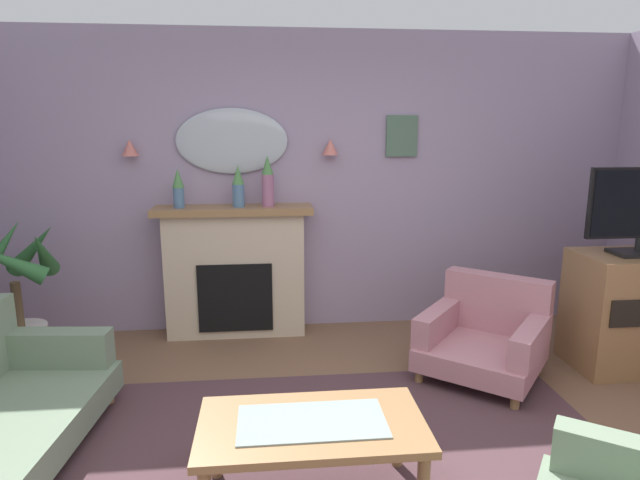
{
  "coord_description": "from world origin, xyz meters",
  "views": [
    {
      "loc": [
        -0.39,
        -2.3,
        1.84
      ],
      "look_at": [
        -0.03,
        1.3,
        1.07
      ],
      "focal_mm": 30.12,
      "sensor_mm": 36.0,
      "label": 1
    }
  ],
  "objects_px": {
    "mantel_vase_centre": "(238,187)",
    "wall_sconce_right": "(330,147)",
    "potted_plant_corner_palm": "(17,299)",
    "wall_sconce_left": "(130,148)",
    "framed_picture": "(402,136)",
    "tv_cabinet": "(628,311)",
    "mantel_vase_left": "(178,188)",
    "wall_mirror": "(232,141)",
    "mantel_vase_right": "(268,182)",
    "armchair_in_corner": "(486,334)",
    "fireplace": "(235,273)",
    "coffee_table": "(312,432)"
  },
  "relations": [
    {
      "from": "mantel_vase_centre",
      "to": "wall_sconce_right",
      "type": "bearing_deg",
      "value": 8.53
    },
    {
      "from": "mantel_vase_centre",
      "to": "potted_plant_corner_palm",
      "type": "bearing_deg",
      "value": -163.53
    },
    {
      "from": "wall_sconce_left",
      "to": "framed_picture",
      "type": "distance_m",
      "value": 2.35
    },
    {
      "from": "framed_picture",
      "to": "tv_cabinet",
      "type": "bearing_deg",
      "value": -36.46
    },
    {
      "from": "mantel_vase_left",
      "to": "wall_mirror",
      "type": "relative_size",
      "value": 0.34
    },
    {
      "from": "mantel_vase_right",
      "to": "armchair_in_corner",
      "type": "height_order",
      "value": "mantel_vase_right"
    },
    {
      "from": "fireplace",
      "to": "wall_mirror",
      "type": "xyz_separation_m",
      "value": [
        -0.0,
        0.14,
        1.14
      ]
    },
    {
      "from": "fireplace",
      "to": "tv_cabinet",
      "type": "xyz_separation_m",
      "value": [
        3.02,
        -0.97,
        -0.12
      ]
    },
    {
      "from": "wall_mirror",
      "to": "mantel_vase_right",
      "type": "bearing_deg",
      "value": -29.54
    },
    {
      "from": "fireplace",
      "to": "mantel_vase_centre",
      "type": "bearing_deg",
      "value": -29.53
    },
    {
      "from": "mantel_vase_left",
      "to": "tv_cabinet",
      "type": "bearing_deg",
      "value": -15.23
    },
    {
      "from": "framed_picture",
      "to": "coffee_table",
      "type": "distance_m",
      "value": 2.97
    },
    {
      "from": "mantel_vase_left",
      "to": "mantel_vase_right",
      "type": "height_order",
      "value": "mantel_vase_right"
    },
    {
      "from": "mantel_vase_left",
      "to": "coffee_table",
      "type": "bearing_deg",
      "value": -67.51
    },
    {
      "from": "framed_picture",
      "to": "wall_sconce_right",
      "type": "bearing_deg",
      "value": -174.73
    },
    {
      "from": "mantel_vase_left",
      "to": "wall_mirror",
      "type": "height_order",
      "value": "wall_mirror"
    },
    {
      "from": "coffee_table",
      "to": "wall_sconce_left",
      "type": "bearing_deg",
      "value": 119.33
    },
    {
      "from": "mantel_vase_left",
      "to": "coffee_table",
      "type": "distance_m",
      "value": 2.61
    },
    {
      "from": "framed_picture",
      "to": "tv_cabinet",
      "type": "relative_size",
      "value": 0.4
    },
    {
      "from": "mantel_vase_right",
      "to": "wall_sconce_left",
      "type": "distance_m",
      "value": 1.19
    },
    {
      "from": "coffee_table",
      "to": "armchair_in_corner",
      "type": "height_order",
      "value": "armchair_in_corner"
    },
    {
      "from": "wall_sconce_left",
      "to": "wall_sconce_right",
      "type": "height_order",
      "value": "same"
    },
    {
      "from": "fireplace",
      "to": "coffee_table",
      "type": "relative_size",
      "value": 1.24
    },
    {
      "from": "mantel_vase_left",
      "to": "wall_sconce_left",
      "type": "height_order",
      "value": "wall_sconce_left"
    },
    {
      "from": "wall_sconce_right",
      "to": "armchair_in_corner",
      "type": "relative_size",
      "value": 0.12
    },
    {
      "from": "wall_sconce_right",
      "to": "framed_picture",
      "type": "relative_size",
      "value": 0.39
    },
    {
      "from": "wall_sconce_left",
      "to": "armchair_in_corner",
      "type": "xyz_separation_m",
      "value": [
        2.76,
        -1.07,
        -1.35
      ]
    },
    {
      "from": "fireplace",
      "to": "wall_sconce_left",
      "type": "distance_m",
      "value": 1.38
    },
    {
      "from": "mantel_vase_left",
      "to": "wall_sconce_left",
      "type": "distance_m",
      "value": 0.53
    },
    {
      "from": "mantel_vase_left",
      "to": "wall_sconce_left",
      "type": "xyz_separation_m",
      "value": [
        -0.4,
        0.12,
        0.33
      ]
    },
    {
      "from": "potted_plant_corner_palm",
      "to": "coffee_table",
      "type": "bearing_deg",
      "value": -40.0
    },
    {
      "from": "mantel_vase_left",
      "to": "armchair_in_corner",
      "type": "bearing_deg",
      "value": -21.86
    },
    {
      "from": "wall_sconce_right",
      "to": "potted_plant_corner_palm",
      "type": "distance_m",
      "value": 2.77
    },
    {
      "from": "mantel_vase_centre",
      "to": "coffee_table",
      "type": "bearing_deg",
      "value": -79.14
    },
    {
      "from": "fireplace",
      "to": "framed_picture",
      "type": "height_order",
      "value": "framed_picture"
    },
    {
      "from": "tv_cabinet",
      "to": "potted_plant_corner_palm",
      "type": "xyz_separation_m",
      "value": [
        -4.64,
        0.45,
        0.1
      ]
    },
    {
      "from": "fireplace",
      "to": "wall_sconce_right",
      "type": "bearing_deg",
      "value": 6.16
    },
    {
      "from": "wall_mirror",
      "to": "tv_cabinet",
      "type": "xyz_separation_m",
      "value": [
        3.02,
        -1.12,
        -1.26
      ]
    },
    {
      "from": "fireplace",
      "to": "mantel_vase_left",
      "type": "height_order",
      "value": "mantel_vase_left"
    },
    {
      "from": "fireplace",
      "to": "mantel_vase_right",
      "type": "bearing_deg",
      "value": -5.39
    },
    {
      "from": "wall_mirror",
      "to": "armchair_in_corner",
      "type": "height_order",
      "value": "wall_mirror"
    },
    {
      "from": "fireplace",
      "to": "mantel_vase_left",
      "type": "xyz_separation_m",
      "value": [
        -0.45,
        -0.03,
        0.76
      ]
    },
    {
      "from": "fireplace",
      "to": "tv_cabinet",
      "type": "distance_m",
      "value": 3.18
    },
    {
      "from": "mantel_vase_left",
      "to": "wall_mirror",
      "type": "distance_m",
      "value": 0.61
    },
    {
      "from": "mantel_vase_left",
      "to": "coffee_table",
      "type": "xyz_separation_m",
      "value": [
        0.93,
        -2.25,
        -0.95
      ]
    },
    {
      "from": "wall_mirror",
      "to": "potted_plant_corner_palm",
      "type": "distance_m",
      "value": 2.09
    },
    {
      "from": "mantel_vase_centre",
      "to": "wall_sconce_left",
      "type": "distance_m",
      "value": 0.96
    },
    {
      "from": "framed_picture",
      "to": "coffee_table",
      "type": "bearing_deg",
      "value": -112.73
    },
    {
      "from": "mantel_vase_right",
      "to": "wall_sconce_left",
      "type": "relative_size",
      "value": 3.11
    },
    {
      "from": "wall_sconce_right",
      "to": "wall_sconce_left",
      "type": "bearing_deg",
      "value": 180.0
    }
  ]
}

